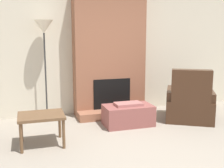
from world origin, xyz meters
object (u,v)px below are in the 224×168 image
object	(u,v)px
floor_lamp_left	(44,34)
armchair	(190,105)
side_table	(41,119)
ottoman	(128,115)

from	to	relation	value
floor_lamp_left	armchair	bearing A→B (deg)	-17.92
side_table	floor_lamp_left	size ratio (longest dim) A/B	0.35
side_table	floor_lamp_left	distance (m)	1.79
armchair	floor_lamp_left	world-z (taller)	floor_lamp_left
ottoman	floor_lamp_left	size ratio (longest dim) A/B	0.46
side_table	floor_lamp_left	world-z (taller)	floor_lamp_left
ottoman	armchair	xyz separation A→B (m)	(1.24, -0.06, 0.10)
ottoman	side_table	bearing A→B (deg)	-162.59
armchair	side_table	size ratio (longest dim) A/B	1.84
armchair	side_table	world-z (taller)	armchair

